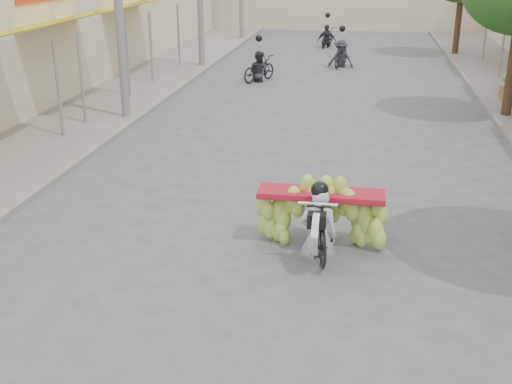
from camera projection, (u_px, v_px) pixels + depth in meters
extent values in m
cube|color=gray|center=(112.00, 95.00, 21.45)|extent=(4.00, 60.00, 0.12)
cylinder|color=slate|center=(59.00, 91.00, 16.11)|extent=(0.08, 0.08, 2.55)
cube|color=yellow|center=(76.00, 18.00, 18.67)|extent=(1.77, 4.00, 0.53)
cylinder|color=slate|center=(82.00, 80.00, 17.40)|extent=(0.08, 0.08, 2.55)
cylinder|color=slate|center=(128.00, 60.00, 20.73)|extent=(0.08, 0.08, 2.55)
cube|color=yellow|center=(143.00, 2.00, 24.21)|extent=(1.77, 4.00, 0.53)
cylinder|color=slate|center=(151.00, 49.00, 22.94)|extent=(0.08, 0.08, 2.55)
cylinder|color=slate|center=(179.00, 37.00, 26.26)|extent=(0.08, 0.08, 2.55)
cylinder|color=slate|center=(503.00, 46.00, 23.69)|extent=(0.08, 0.08, 2.55)
cylinder|color=slate|center=(486.00, 34.00, 27.20)|extent=(0.08, 0.08, 2.55)
cylinder|color=#3A2719|center=(458.00, 20.00, 29.16)|extent=(0.28, 0.28, 3.20)
imported|color=black|center=(319.00, 223.00, 10.20)|extent=(0.83, 1.83, 1.04)
cylinder|color=silver|center=(316.00, 234.00, 9.56)|extent=(0.10, 0.66, 0.66)
cube|color=black|center=(317.00, 220.00, 9.59)|extent=(0.28, 0.22, 0.22)
cylinder|color=silver|center=(318.00, 204.00, 9.61)|extent=(0.60, 0.05, 0.05)
cube|color=maroon|center=(321.00, 194.00, 10.40)|extent=(2.05, 0.55, 0.10)
imported|color=silver|center=(320.00, 187.00, 9.94)|extent=(0.60, 0.45, 1.68)
sphere|color=black|center=(322.00, 138.00, 9.62)|extent=(0.28, 0.28, 0.28)
imported|color=black|center=(259.00, 69.00, 23.80)|extent=(1.33, 1.76, 0.94)
imported|color=#292B32|center=(259.00, 51.00, 23.57)|extent=(0.93, 0.80, 1.65)
sphere|color=black|center=(259.00, 38.00, 23.41)|extent=(0.26, 0.26, 0.26)
imported|color=black|center=(341.00, 54.00, 26.62)|extent=(0.94, 1.97, 1.12)
imported|color=#292B32|center=(342.00, 40.00, 26.42)|extent=(1.15, 0.77, 1.65)
sphere|color=black|center=(342.00, 29.00, 26.26)|extent=(0.26, 0.26, 0.26)
imported|color=black|center=(327.00, 38.00, 32.17)|extent=(0.96, 1.80, 0.96)
imported|color=#292B32|center=(327.00, 24.00, 31.94)|extent=(1.06, 0.73, 1.65)
sphere|color=black|center=(328.00, 15.00, 31.78)|extent=(0.26, 0.26, 0.26)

